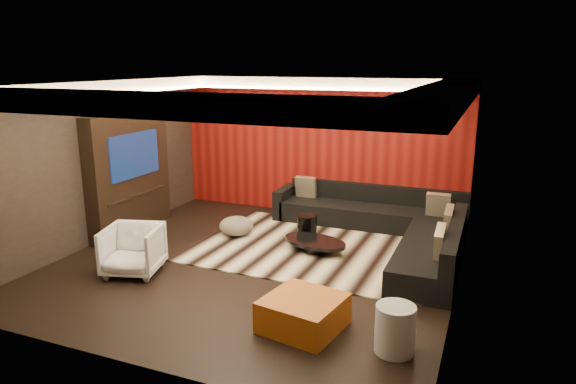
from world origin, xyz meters
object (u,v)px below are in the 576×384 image
at_px(white_side_table, 395,329).
at_px(armchair, 133,250).
at_px(sectional_sofa, 390,226).
at_px(orange_ottoman, 303,313).
at_px(coffee_table, 315,245).
at_px(drum_stool, 307,227).

bearing_deg(white_side_table, armchair, 170.34).
height_order(white_side_table, sectional_sofa, sectional_sofa).
height_order(orange_ottoman, armchair, armchair).
xyz_separation_m(armchair, sectional_sofa, (3.27, 2.89, -0.10)).
bearing_deg(orange_ottoman, sectional_sofa, 84.40).
relative_size(white_side_table, sectional_sofa, 0.15).
relative_size(coffee_table, orange_ottoman, 1.31).
relative_size(coffee_table, white_side_table, 2.07).
bearing_deg(sectional_sofa, orange_ottoman, -95.60).
relative_size(orange_ottoman, armchair, 1.07).
relative_size(drum_stool, sectional_sofa, 0.11).
distance_m(coffee_table, white_side_table, 3.12).
distance_m(white_side_table, orange_ottoman, 1.11).
xyz_separation_m(white_side_table, sectional_sofa, (-0.77, 3.58, -0.01)).
bearing_deg(coffee_table, drum_stool, 121.75).
xyz_separation_m(coffee_table, white_side_table, (1.81, -2.54, 0.16)).
bearing_deg(coffee_table, white_side_table, -54.58).
height_order(white_side_table, armchair, armchair).
height_order(coffee_table, drum_stool, drum_stool).
xyz_separation_m(orange_ottoman, sectional_sofa, (0.34, 3.47, 0.07)).
xyz_separation_m(coffee_table, drum_stool, (-0.35, 0.56, 0.11)).
bearing_deg(sectional_sofa, coffee_table, -135.14).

